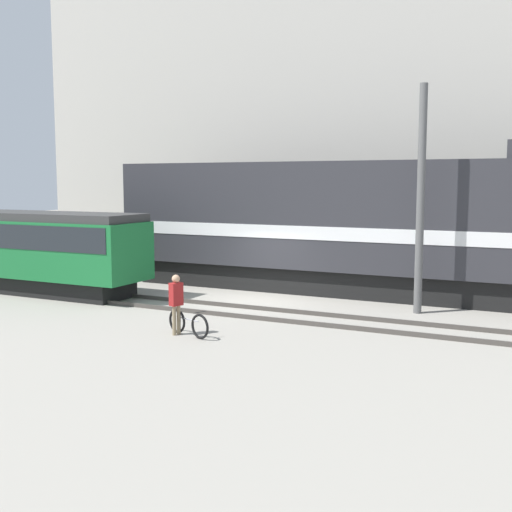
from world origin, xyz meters
TOP-DOWN VIEW (x-y plane):
  - ground_plane at (0.00, 0.00)m, footprint 120.00×120.00m
  - track_near at (0.00, -1.86)m, footprint 60.00×1.51m
  - track_far at (0.00, 3.33)m, footprint 60.00×1.51m
  - building_backdrop at (0.00, 10.89)m, footprint 32.94×6.00m
  - freight_locomotive at (2.25, 3.33)m, footprint 18.25×3.04m
  - streetcar at (-9.00, -1.86)m, footprint 10.53×2.54m
  - bicycle at (0.70, -5.29)m, footprint 1.65×0.68m
  - person at (0.32, -5.31)m, footprint 0.32×0.41m
  - utility_pole_left at (5.80, 0.74)m, footprint 0.26×0.26m

SIDE VIEW (x-z plane):
  - ground_plane at x=0.00m, z-range 0.00..0.00m
  - track_near at x=0.00m, z-range 0.00..0.14m
  - track_far at x=0.00m, z-range 0.00..0.14m
  - bicycle at x=0.70m, z-range -0.03..0.74m
  - person at x=0.32m, z-range 0.19..1.91m
  - streetcar at x=-9.00m, z-range 0.23..3.37m
  - freight_locomotive at x=2.25m, z-range -0.18..5.49m
  - utility_pole_left at x=5.80m, z-range 0.00..7.43m
  - building_backdrop at x=0.00m, z-range 0.00..14.72m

